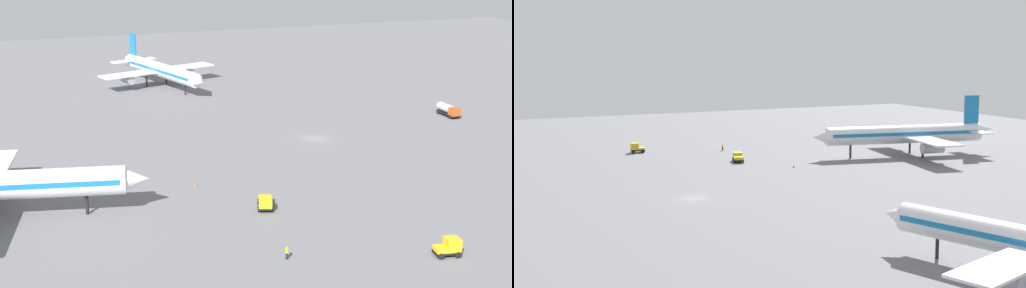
# 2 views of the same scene
# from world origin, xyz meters

# --- Properties ---
(ground) EXTENTS (288.00, 288.00, 0.00)m
(ground) POSITION_xyz_m (0.00, 0.00, 0.00)
(ground) COLOR slate
(airplane_taxiing) EXTENTS (37.24, 30.54, 11.63)m
(airplane_taxiing) POSITION_xyz_m (55.20, 17.80, 4.23)
(airplane_taxiing) COLOR white
(airplane_taxiing) RESTS_ON ground
(baggage_tug) EXTENTS (2.65, 3.46, 2.30)m
(baggage_tug) POSITION_xyz_m (-53.29, 5.00, 1.16)
(baggage_tug) COLOR black
(baggage_tug) RESTS_ON ground
(pushback_tractor) EXTENTS (4.78, 3.32, 1.90)m
(pushback_tractor) POSITION_xyz_m (-30.92, 21.28, 0.97)
(pushback_tractor) COLOR black
(pushback_tractor) RESTS_ON ground
(fuel_truck) EXTENTS (6.32, 2.25, 2.50)m
(fuel_truck) POSITION_xyz_m (6.26, -33.64, 1.39)
(fuel_truck) COLOR black
(fuel_truck) RESTS_ON ground
(ground_crew_worker) EXTENTS (0.58, 0.43, 1.67)m
(ground_crew_worker) POSITION_xyz_m (-47.62, 24.51, 0.85)
(ground_crew_worker) COLOR #1E2338
(ground_crew_worker) RESTS_ON ground
(safety_cone_near_gate) EXTENTS (0.44, 0.44, 0.60)m
(safety_cone_near_gate) POSITION_xyz_m (-18.63, 28.41, 0.30)
(safety_cone_near_gate) COLOR #EA590C
(safety_cone_near_gate) RESTS_ON ground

